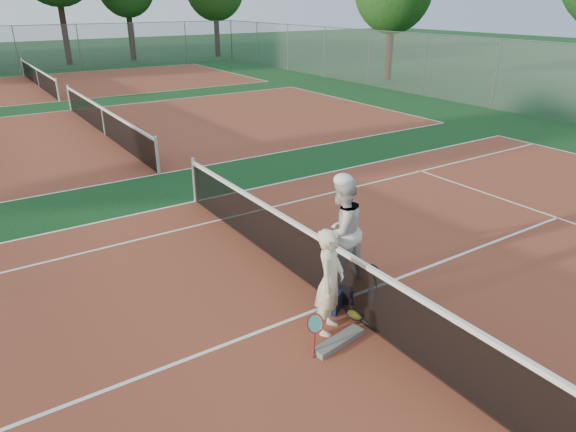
{
  "coord_description": "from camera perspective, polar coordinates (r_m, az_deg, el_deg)",
  "views": [
    {
      "loc": [
        -4.59,
        -5.54,
        4.57
      ],
      "look_at": [
        0.0,
        1.39,
        1.05
      ],
      "focal_mm": 32.0,
      "sensor_mm": 36.0,
      "label": 1
    }
  ],
  "objects": [
    {
      "name": "ground",
      "position": [
        8.52,
        5.24,
        -9.59
      ],
      "size": [
        130.0,
        130.0,
        0.0
      ],
      "primitive_type": "plane",
      "color": "#0E3615",
      "rests_on": "ground"
    },
    {
      "name": "court_main",
      "position": [
        8.52,
        5.25,
        -9.57
      ],
      "size": [
        23.77,
        10.97,
        0.01
      ],
      "primitive_type": "cube",
      "color": "brown",
      "rests_on": "ground"
    },
    {
      "name": "court_far_a",
      "position": [
        20.11,
        -19.62,
        8.49
      ],
      "size": [
        23.77,
        10.97,
        0.01
      ],
      "primitive_type": "cube",
      "color": "brown",
      "rests_on": "ground"
    },
    {
      "name": "court_far_b",
      "position": [
        33.18,
        -25.89,
        12.81
      ],
      "size": [
        23.77,
        10.97,
        0.01
      ],
      "primitive_type": "cube",
      "color": "brown",
      "rests_on": "ground"
    },
    {
      "name": "net_main",
      "position": [
        8.26,
        5.37,
        -6.6
      ],
      "size": [
        0.1,
        10.98,
        1.02
      ],
      "primitive_type": null,
      "color": "black",
      "rests_on": "ground"
    },
    {
      "name": "net_far_a",
      "position": [
        20.0,
        -19.82,
        9.89
      ],
      "size": [
        0.1,
        10.98,
        1.02
      ],
      "primitive_type": null,
      "color": "black",
      "rests_on": "ground"
    },
    {
      "name": "net_far_b",
      "position": [
        33.11,
        -26.05,
        13.66
      ],
      "size": [
        0.1,
        10.98,
        1.02
      ],
      "primitive_type": null,
      "color": "black",
      "rests_on": "ground"
    },
    {
      "name": "fence_back",
      "position": [
        39.92,
        -27.95,
        16.0
      ],
      "size": [
        32.0,
        0.06,
        3.0
      ],
      "primitive_type": null,
      "color": "slate",
      "rests_on": "ground"
    },
    {
      "name": "fence_right",
      "position": [
        24.17,
        26.22,
        13.38
      ],
      "size": [
        0.06,
        54.5,
        3.0
      ],
      "primitive_type": null,
      "rotation": [
        0.0,
        0.0,
        1.57
      ],
      "color": "slate",
      "rests_on": "ground"
    },
    {
      "name": "player_a",
      "position": [
        7.46,
        4.67,
        -7.29
      ],
      "size": [
        0.71,
        0.67,
        1.64
      ],
      "primitive_type": "imported",
      "rotation": [
        0.0,
        0.0,
        0.63
      ],
      "color": "beige",
      "rests_on": "ground"
    },
    {
      "name": "player_b",
      "position": [
        8.74,
        5.91,
        -1.63
      ],
      "size": [
        0.99,
        0.81,
        1.9
      ],
      "primitive_type": "imported",
      "rotation": [
        0.0,
        0.0,
        3.24
      ],
      "color": "silver",
      "rests_on": "ground"
    },
    {
      "name": "racket_red",
      "position": [
        7.33,
        3.0,
        -12.88
      ],
      "size": [
        0.37,
        0.37,
        0.57
      ],
      "primitive_type": null,
      "rotation": [
        0.0,
        0.0,
        0.83
      ],
      "color": "maroon",
      "rests_on": "ground"
    },
    {
      "name": "racket_black_held",
      "position": [
        8.74,
        9.38,
        -6.81
      ],
      "size": [
        0.37,
        0.36,
        0.55
      ],
      "primitive_type": null,
      "rotation": [
        0.0,
        0.0,
        3.56
      ],
      "color": "black",
      "rests_on": "ground"
    },
    {
      "name": "racket_spare",
      "position": [
        8.09,
        7.39,
        -11.04
      ],
      "size": [
        0.41,
        0.64,
        0.15
      ],
      "primitive_type": null,
      "rotation": [
        0.0,
        0.0,
        1.83
      ],
      "color": "black",
      "rests_on": "ground"
    },
    {
      "name": "sports_bag_navy",
      "position": [
        8.28,
        4.89,
        -9.29
      ],
      "size": [
        0.49,
        0.45,
        0.32
      ],
      "primitive_type": "cube",
      "rotation": [
        0.0,
        0.0,
        0.57
      ],
      "color": "black",
      "rests_on": "ground"
    },
    {
      "name": "sports_bag_purple",
      "position": [
        8.49,
        6.15,
        -8.8
      ],
      "size": [
        0.35,
        0.31,
        0.24
      ],
      "primitive_type": "cube",
      "rotation": [
        0.0,
        0.0,
        -0.47
      ],
      "color": "black",
      "rests_on": "ground"
    },
    {
      "name": "net_cover_canvas",
      "position": [
        7.6,
        5.66,
        -13.69
      ],
      "size": [
        0.91,
        0.35,
        0.09
      ],
      "primitive_type": "cube",
      "rotation": [
        0.0,
        0.0,
        0.16
      ],
      "color": "#5F5B56",
      "rests_on": "ground"
    },
    {
      "name": "water_bottle",
      "position": [
        8.48,
        9.19,
        -8.77
      ],
      "size": [
        0.09,
        0.09,
        0.3
      ],
      "primitive_type": "cylinder",
      "color": "silver",
      "rests_on": "ground"
    }
  ]
}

